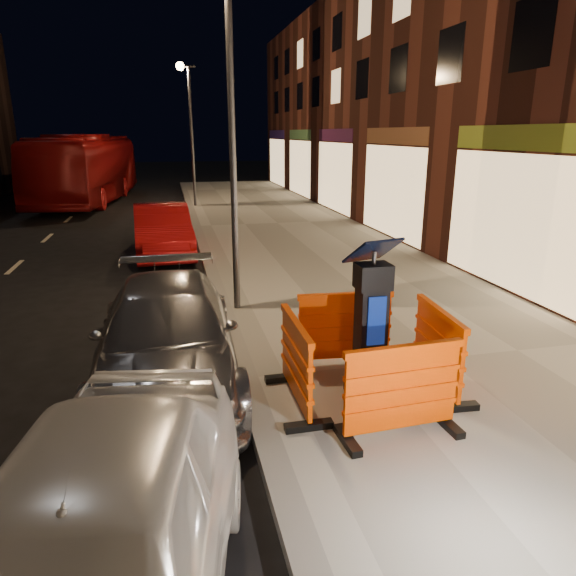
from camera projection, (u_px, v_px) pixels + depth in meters
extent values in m
plane|color=black|center=(248.00, 388.00, 7.11)|extent=(120.00, 120.00, 0.00)
cube|color=gray|center=(445.00, 362.00, 7.73)|extent=(6.00, 60.00, 0.15)
cube|color=slate|center=(248.00, 383.00, 7.09)|extent=(0.30, 60.00, 0.15)
cube|color=black|center=(371.00, 324.00, 6.35)|extent=(0.63, 0.63, 1.94)
cube|color=#FF4900|center=(401.00, 391.00, 5.59)|extent=(1.42, 0.65, 1.08)
cube|color=#FF4900|center=(345.00, 329.00, 7.36)|extent=(1.44, 0.69, 1.08)
cube|color=#FF4900|center=(296.00, 363.00, 6.27)|extent=(0.57, 1.39, 1.08)
cube|color=#FF4900|center=(438.00, 349.00, 6.67)|extent=(0.67, 1.43, 1.08)
imported|color=#A2A2A6|center=(170.00, 379.00, 7.38)|extent=(1.98, 4.71, 1.36)
imported|color=#A60F12|center=(164.00, 254.00, 14.91)|extent=(1.75, 4.42, 1.43)
imported|color=maroon|center=(91.00, 202.00, 26.19)|extent=(4.01, 12.18, 3.33)
cylinder|color=#3F3F44|center=(232.00, 147.00, 9.05)|extent=(0.12, 0.12, 6.00)
cylinder|color=#3F3F44|center=(192.00, 138.00, 23.05)|extent=(0.12, 0.12, 6.00)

